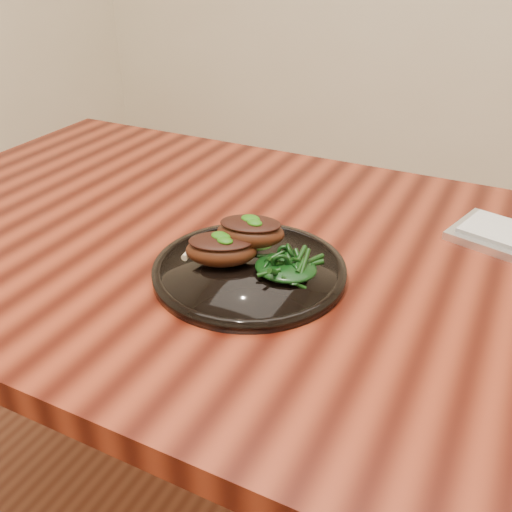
{
  "coord_description": "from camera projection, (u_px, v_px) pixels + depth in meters",
  "views": [
    {
      "loc": [
        0.23,
        -0.69,
        1.18
      ],
      "look_at": [
        -0.08,
        -0.08,
        0.78
      ],
      "focal_mm": 40.0,
      "sensor_mm": 36.0,
      "label": 1
    }
  ],
  "objects": [
    {
      "name": "desk",
      "position": [
        325.0,
        307.0,
        0.88
      ],
      "size": [
        1.6,
        0.8,
        0.75
      ],
      "color": "#340C06",
      "rests_on": "ground"
    },
    {
      "name": "plate",
      "position": [
        249.0,
        270.0,
        0.8
      ],
      "size": [
        0.27,
        0.27,
        0.02
      ],
      "color": "black",
      "rests_on": "desk"
    },
    {
      "name": "lamb_chop_front",
      "position": [
        221.0,
        249.0,
        0.79
      ],
      "size": [
        0.12,
        0.1,
        0.04
      ],
      "color": "#3D1A0B",
      "rests_on": "plate"
    },
    {
      "name": "lamb_chop_back",
      "position": [
        250.0,
        231.0,
        0.8
      ],
      "size": [
        0.11,
        0.09,
        0.04
      ],
      "color": "#3D1A0B",
      "rests_on": "plate"
    },
    {
      "name": "herb_smear",
      "position": [
        247.0,
        241.0,
        0.85
      ],
      "size": [
        0.08,
        0.05,
        0.01
      ],
      "primitive_type": "ellipsoid",
      "color": "#124607",
      "rests_on": "plate"
    },
    {
      "name": "greens_heap",
      "position": [
        286.0,
        264.0,
        0.77
      ],
      "size": [
        0.09,
        0.08,
        0.03
      ],
      "color": "black",
      "rests_on": "plate"
    }
  ]
}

